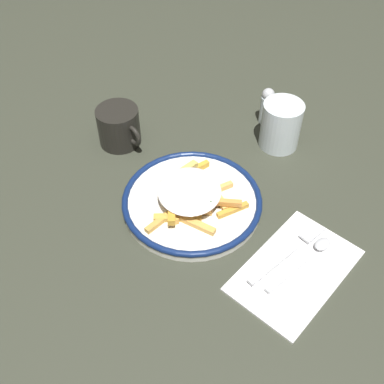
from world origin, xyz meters
The scene contains 9 objects.
ground_plane centered at (0.00, 0.00, 0.00)m, with size 2.60×2.60×0.00m, color #32352A.
plate centered at (0.00, 0.00, 0.01)m, with size 0.26×0.26×0.02m.
fries_heap centered at (0.00, -0.01, 0.04)m, with size 0.17×0.20×0.03m.
napkin centered at (0.22, 0.02, 0.00)m, with size 0.14×0.22×0.01m, color white.
fork centered at (0.19, 0.03, 0.01)m, with size 0.03×0.18×0.01m.
spoon centered at (0.22, 0.06, 0.01)m, with size 0.02×0.15×0.01m.
water_glass centered at (0.00, 0.25, 0.05)m, with size 0.08×0.08×0.10m, color silver.
coffee_mug centered at (-0.23, 0.02, 0.04)m, with size 0.11×0.09×0.08m.
salt_shaker centered at (-0.07, 0.29, 0.04)m, with size 0.03×0.03×0.08m.
Camera 1 is at (0.41, -0.40, 0.65)m, focal length 44.16 mm.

